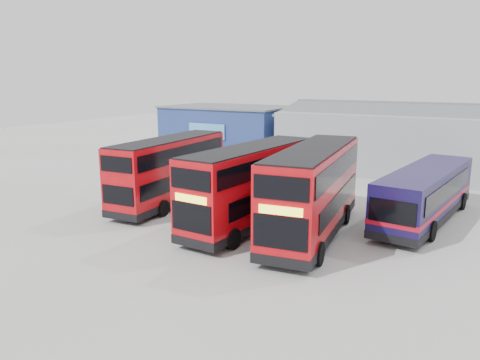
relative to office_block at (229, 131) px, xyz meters
The scene contains 8 objects.
ground_plane 22.94m from the office_block, 52.11° to the right, with size 120.00×120.00×0.00m, color #9D9D98.
office_block is the anchor object (origin of this frame).
maintenance_shed 22.09m from the office_block, ahead, with size 30.50×12.00×5.89m.
double_decker_left 18.93m from the office_block, 70.34° to the right, with size 3.11×10.16×4.24m.
double_decker_centre 23.17m from the office_block, 55.96° to the right, with size 3.08×10.48×4.38m.
double_decker_right 25.22m from the office_block, 49.23° to the right, with size 3.91×11.02×4.57m.
single_decker_blue 25.15m from the office_block, 33.10° to the right, with size 3.80×11.36×3.03m.
panel_van 7.18m from the office_block, 101.34° to the right, with size 3.08×5.40×2.23m.
Camera 1 is at (10.63, -22.78, 7.94)m, focal length 35.00 mm.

